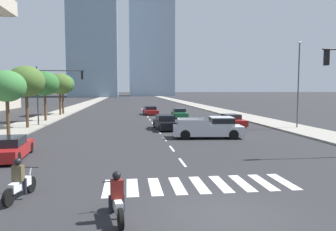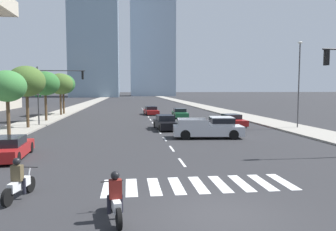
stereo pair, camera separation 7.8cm
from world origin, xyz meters
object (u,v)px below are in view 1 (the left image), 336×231
(sedan_black_1, at_px, (165,123))
(traffic_signal_far, at_px, (55,85))
(street_lamp_east, at_px, (299,79))
(street_tree_fifth, at_px, (62,84))
(sedan_green_0, at_px, (179,113))
(sedan_red_3, at_px, (232,120))
(street_tree_nearest, at_px, (7,86))
(sedan_red_4, at_px, (9,148))
(motorcycle_trailing, at_px, (117,200))
(sedan_red_2, at_px, (150,111))
(pickup_truck, at_px, (211,128))
(street_tree_third, at_px, (45,84))
(motorcycle_lead, at_px, (20,183))
(street_tree_fourth, at_px, (60,84))
(street_tree_second, at_px, (26,81))

(sedan_black_1, distance_m, traffic_signal_far, 12.43)
(street_lamp_east, xyz_separation_m, street_tree_fifth, (-26.05, 20.91, -0.28))
(sedan_green_0, bearing_deg, street_lamp_east, 36.61)
(sedan_red_3, bearing_deg, street_tree_nearest, -78.78)
(sedan_red_4, bearing_deg, motorcycle_trailing, -150.59)
(street_tree_fifth, bearing_deg, traffic_signal_far, -81.91)
(sedan_green_0, height_order, sedan_black_1, sedan_black_1)
(sedan_red_2, bearing_deg, sedan_red_4, -22.62)
(pickup_truck, relative_size, sedan_black_1, 1.17)
(sedan_red_3, height_order, street_tree_third, street_tree_third)
(street_lamp_east, bearing_deg, traffic_signal_far, 166.89)
(motorcycle_lead, bearing_deg, street_tree_fifth, 20.25)
(traffic_signal_far, xyz_separation_m, street_tree_nearest, (-2.18, -7.46, -0.23))
(pickup_truck, height_order, street_tree_fifth, street_tree_fifth)
(sedan_green_0, distance_m, sedan_red_3, 11.03)
(motorcycle_lead, height_order, sedan_green_0, motorcycle_lead)
(motorcycle_trailing, bearing_deg, sedan_red_2, -15.54)
(sedan_red_3, xyz_separation_m, street_tree_third, (-20.51, 7.02, 3.94))
(motorcycle_trailing, distance_m, street_tree_third, 31.82)
(motorcycle_trailing, bearing_deg, sedan_red_4, 23.81)
(sedan_green_0, distance_m, street_tree_fourth, 17.91)
(traffic_signal_far, bearing_deg, motorcycle_lead, -81.08)
(street_tree_fourth, bearing_deg, sedan_red_4, -84.03)
(motorcycle_lead, height_order, sedan_red_3, motorcycle_lead)
(sedan_red_4, relative_size, street_tree_second, 0.79)
(sedan_red_2, xyz_separation_m, street_lamp_east, (12.91, -19.35, 4.31))
(motorcycle_trailing, height_order, sedan_black_1, motorcycle_trailing)
(sedan_black_1, relative_size, street_tree_fourth, 0.80)
(motorcycle_trailing, xyz_separation_m, sedan_green_0, (7.37, 33.49, -0.00))
(street_lamp_east, xyz_separation_m, street_tree_nearest, (-26.05, -1.91, -0.80))
(motorcycle_trailing, distance_m, sedan_green_0, 34.30)
(street_tree_third, distance_m, street_tree_fifth, 10.70)
(pickup_truck, xyz_separation_m, street_tree_fifth, (-16.21, 25.55, 3.78))
(sedan_red_4, height_order, traffic_signal_far, traffic_signal_far)
(sedan_red_4, relative_size, street_tree_nearest, 0.90)
(sedan_red_3, distance_m, street_tree_fourth, 26.08)
(pickup_truck, distance_m, street_tree_second, 18.40)
(sedan_red_4, relative_size, street_tree_fourth, 0.78)
(street_tree_third, xyz_separation_m, street_tree_fourth, (0.00, 8.57, 0.10))
(motorcycle_trailing, xyz_separation_m, pickup_truck, (6.95, 15.33, 0.23))
(street_tree_nearest, distance_m, street_tree_second, 5.11)
(motorcycle_trailing, distance_m, traffic_signal_far, 26.75)
(sedan_red_4, bearing_deg, street_tree_second, 8.21)
(traffic_signal_far, xyz_separation_m, street_tree_fifth, (-2.18, 15.36, 0.29))
(sedan_black_1, height_order, sedan_red_4, sedan_black_1)
(motorcycle_trailing, height_order, street_tree_nearest, street_tree_nearest)
(sedan_black_1, height_order, street_tree_fourth, street_tree_fourth)
(sedan_red_2, height_order, street_lamp_east, street_lamp_east)
(motorcycle_lead, distance_m, street_tree_fourth, 37.20)
(street_lamp_east, bearing_deg, sedan_green_0, 124.85)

